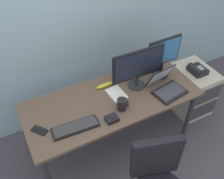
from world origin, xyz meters
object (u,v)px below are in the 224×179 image
at_px(banana, 105,85).
at_px(monitor_side, 164,55).
at_px(cell_phone, 39,130).
at_px(desk_phone, 197,70).
at_px(laptop, 166,86).
at_px(file_cabinet, 191,90).
at_px(coffee_mug, 122,104).
at_px(trackball_mouse, 112,118).
at_px(monitor_main, 138,66).
at_px(paper_notepad, 116,94).
at_px(keyboard, 75,127).

bearing_deg(banana, monitor_side, -9.13).
distance_m(monitor_side, cell_phone, 1.40).
distance_m(desk_phone, banana, 1.12).
xyz_separation_m(monitor_side, laptop, (-0.10, -0.23, -0.20)).
relative_size(file_cabinet, coffee_mug, 5.00).
bearing_deg(desk_phone, trackball_mouse, -167.71).
bearing_deg(laptop, banana, 147.75).
distance_m(monitor_main, monitor_side, 0.33).
distance_m(coffee_mug, paper_notepad, 0.21).
bearing_deg(trackball_mouse, banana, 71.42).
bearing_deg(monitor_main, banana, 155.41).
bearing_deg(cell_phone, monitor_side, -32.49).
bearing_deg(trackball_mouse, paper_notepad, 54.55).
bearing_deg(keyboard, laptop, 2.01).
height_order(coffee_mug, cell_phone, coffee_mug).
bearing_deg(coffee_mug, paper_notepad, 76.26).
distance_m(keyboard, laptop, 0.98).
height_order(desk_phone, trackball_mouse, trackball_mouse).
xyz_separation_m(desk_phone, banana, (-1.11, 0.15, 0.10)).
height_order(keyboard, cell_phone, keyboard).
height_order(keyboard, trackball_mouse, trackball_mouse).
bearing_deg(keyboard, monitor_main, 16.66).
height_order(file_cabinet, cell_phone, cell_phone).
bearing_deg(coffee_mug, desk_phone, 9.93).
bearing_deg(laptop, paper_notepad, 159.44).
bearing_deg(keyboard, trackball_mouse, -11.70).
relative_size(monitor_main, trackball_mouse, 4.98).
xyz_separation_m(file_cabinet, cell_phone, (-1.86, -0.11, 0.42)).
bearing_deg(desk_phone, paper_notepad, 179.86).
relative_size(desk_phone, monitor_side, 0.46).
xyz_separation_m(desk_phone, laptop, (-0.59, -0.17, 0.13)).
height_order(file_cabinet, laptop, laptop).
bearing_deg(cell_phone, trackball_mouse, -55.38).
height_order(cell_phone, banana, banana).
distance_m(keyboard, banana, 0.59).
xyz_separation_m(coffee_mug, cell_phone, (-0.75, 0.10, -0.05)).
distance_m(monitor_main, paper_notepad, 0.34).
bearing_deg(banana, cell_phone, -161.90).
xyz_separation_m(file_cabinet, coffee_mug, (-1.11, -0.21, 0.47)).
bearing_deg(laptop, file_cabinet, 17.49).
bearing_deg(desk_phone, laptop, -163.74).
bearing_deg(paper_notepad, desk_phone, -0.14).
distance_m(file_cabinet, monitor_side, 0.83).
bearing_deg(monitor_side, desk_phone, -6.46).
relative_size(monitor_side, paper_notepad, 2.11).
relative_size(monitor_main, banana, 2.88).
distance_m(monitor_main, laptop, 0.35).
bearing_deg(monitor_side, monitor_main, -173.80).
xyz_separation_m(trackball_mouse, paper_notepad, (0.20, 0.28, -0.02)).
bearing_deg(desk_phone, monitor_main, 178.58).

